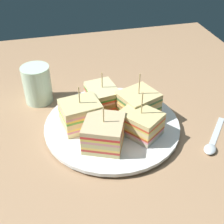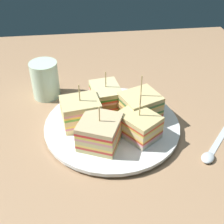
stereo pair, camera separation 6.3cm
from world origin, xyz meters
TOP-DOWN VIEW (x-y plane):
  - ground_plane at (0.00, 0.00)cm, footprint 107.61×94.32cm
  - plate at (0.00, 0.00)cm, footprint 28.67×28.67cm
  - sandwich_wedge_0 at (4.33, 4.78)cm, footprint 9.79×9.41cm
  - sandwich_wedge_1 at (-1.74, 6.21)cm, footprint 9.21×9.73cm
  - sandwich_wedge_2 at (-6.42, -0.60)cm, footprint 8.62×7.14cm
  - sandwich_wedge_3 at (-0.85, -6.39)cm, footprint 7.48×8.70cm
  - sandwich_wedge_4 at (5.70, -3.02)cm, footprint 10.03×9.78cm
  - chip_pile at (1.46, 0.48)cm, footprint 6.36×6.47cm
  - spoon at (9.96, 18.31)cm, footprint 11.30×10.24cm
  - drinking_glass at (-14.81, -14.48)cm, footprint 6.63×6.63cm

SIDE VIEW (x-z plane):
  - ground_plane at x=0.00cm, z-range -1.80..0.00cm
  - spoon at x=9.96cm, z-range -0.11..0.89cm
  - plate at x=0.00cm, z-range 0.15..1.60cm
  - chip_pile at x=1.46cm, z-range 1.21..3.25cm
  - drinking_glass at x=-14.81cm, z-range -0.64..8.39cm
  - sandwich_wedge_0 at x=4.33cm, z-range -0.99..8.89cm
  - sandwich_wedge_2 at x=-6.42cm, z-range -0.41..8.49cm
  - sandwich_wedge_4 at x=5.70cm, z-range -0.14..8.44cm
  - sandwich_wedge_1 at x=-1.74cm, z-range -0.95..9.29cm
  - sandwich_wedge_3 at x=-0.85cm, z-range -0.43..9.14cm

